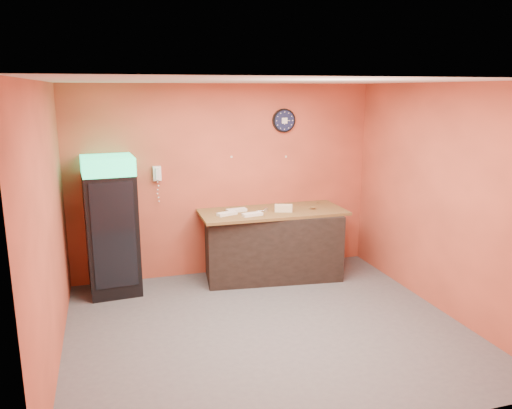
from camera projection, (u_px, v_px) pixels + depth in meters
name	position (u px, v px, depth m)	size (l,w,h in m)	color
floor	(267.00, 328.00, 5.81)	(4.50, 4.50, 0.00)	#47474C
back_wall	(225.00, 181.00, 7.36)	(4.50, 0.02, 2.80)	#D1563A
left_wall	(48.00, 228.00, 4.86)	(0.02, 4.00, 2.80)	#D1563A
right_wall	(441.00, 199.00, 6.13)	(0.02, 4.00, 2.80)	#D1563A
ceiling	(268.00, 81.00, 5.18)	(4.50, 4.00, 0.02)	white
beverage_cooler	(111.00, 228.00, 6.63)	(0.70, 0.71, 1.87)	black
prep_counter	(272.00, 245.00, 7.33)	(1.93, 0.86, 0.96)	black
wall_clock	(284.00, 121.00, 7.39)	(0.35, 0.06, 0.35)	black
wall_phone	(157.00, 173.00, 6.99)	(0.11, 0.10, 0.20)	white
butcher_paper	(272.00, 212.00, 7.22)	(2.10, 0.88, 0.04)	brown
sub_roll_stack	(283.00, 208.00, 7.12)	(0.27, 0.16, 0.11)	beige
wrapped_sandwich_left	(227.00, 214.00, 6.95)	(0.28, 0.11, 0.04)	silver
wrapped_sandwich_mid	(252.00, 214.00, 6.91)	(0.28, 0.11, 0.04)	silver
wrapped_sandwich_right	(236.00, 210.00, 7.15)	(0.29, 0.11, 0.04)	silver
kitchen_tool	(266.00, 210.00, 7.16)	(0.05, 0.05, 0.05)	silver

